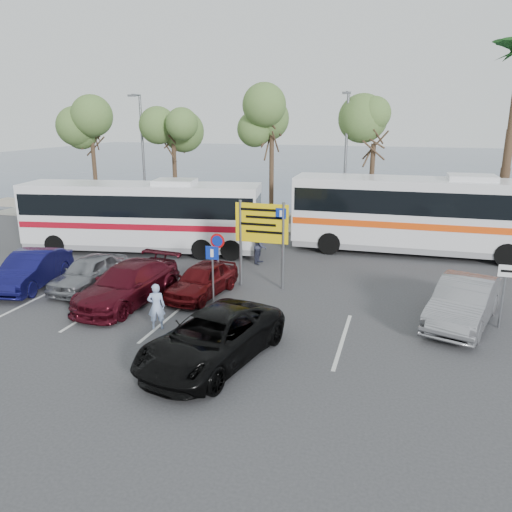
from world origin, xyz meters
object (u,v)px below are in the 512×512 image
(pedestrian_near, at_px, (156,306))
(pedestrian_far, at_px, (261,246))
(car_blue, at_px, (31,270))
(car_red, at_px, (202,280))
(suv_black, at_px, (212,338))
(car_silver_b, at_px, (464,302))
(street_lamp_left, at_px, (142,152))
(car_silver_a, at_px, (89,272))
(coach_bus_left, at_px, (142,218))
(direction_sign, at_px, (262,230))
(street_lamp_right, at_px, (345,157))
(car_maroon, at_px, (128,284))
(coach_bus_right, at_px, (425,218))

(pedestrian_near, bearing_deg, pedestrian_far, -120.83)
(car_blue, xyz_separation_m, car_red, (7.20, 1.03, -0.08))
(car_blue, relative_size, pedestrian_near, 2.83)
(suv_black, relative_size, car_silver_b, 1.09)
(car_silver_b, bearing_deg, street_lamp_left, 163.70)
(car_red, height_order, suv_black, suv_black)
(car_silver_a, bearing_deg, car_blue, -164.75)
(coach_bus_left, distance_m, car_red, 7.81)
(direction_sign, bearing_deg, car_silver_b, -12.55)
(coach_bus_left, height_order, car_blue, coach_bus_left)
(suv_black, bearing_deg, street_lamp_right, 97.63)
(street_lamp_right, distance_m, pedestrian_near, 16.39)
(coach_bus_left, distance_m, car_silver_b, 16.08)
(pedestrian_near, relative_size, pedestrian_far, 0.91)
(street_lamp_right, distance_m, car_maroon, 15.43)
(street_lamp_right, relative_size, car_maroon, 1.57)
(car_maroon, height_order, pedestrian_far, pedestrian_far)
(car_red, height_order, pedestrian_near, pedestrian_near)
(street_lamp_right, relative_size, coach_bus_right, 0.60)
(car_silver_a, bearing_deg, car_red, 8.39)
(street_lamp_right, height_order, suv_black, street_lamp_right)
(car_red, relative_size, car_silver_b, 0.81)
(car_silver_a, bearing_deg, street_lamp_left, 111.38)
(street_lamp_left, distance_m, direction_sign, 15.24)
(coach_bus_left, bearing_deg, street_lamp_left, 117.74)
(street_lamp_left, bearing_deg, suv_black, -56.04)
(street_lamp_right, xyz_separation_m, car_silver_a, (-8.74, -12.51, -3.92))
(street_lamp_right, distance_m, direction_sign, 10.73)
(street_lamp_left, height_order, coach_bus_left, street_lamp_left)
(street_lamp_left, bearing_deg, car_red, -52.98)
(coach_bus_right, height_order, car_silver_a, coach_bus_right)
(suv_black, bearing_deg, car_red, 128.43)
(coach_bus_right, bearing_deg, direction_sign, -131.65)
(suv_black, bearing_deg, coach_bus_right, 79.46)
(street_lamp_right, bearing_deg, coach_bus_right, -33.86)
(car_silver_a, relative_size, pedestrian_far, 2.29)
(street_lamp_right, xyz_separation_m, car_red, (-3.94, -12.02, -3.94))
(street_lamp_left, bearing_deg, direction_sign, -43.17)
(direction_sign, relative_size, pedestrian_near, 2.28)
(direction_sign, distance_m, coach_bus_left, 8.38)
(coach_bus_right, bearing_deg, car_blue, -147.32)
(car_blue, distance_m, car_red, 7.27)
(pedestrian_near, height_order, pedestrian_far, pedestrian_far)
(car_red, xyz_separation_m, suv_black, (2.40, -5.00, 0.07))
(pedestrian_far, bearing_deg, direction_sign, -159.84)
(car_red, bearing_deg, coach_bus_right, 54.90)
(car_silver_a, distance_m, pedestrian_far, 7.94)
(car_silver_b, bearing_deg, direction_sign, -176.02)
(street_lamp_left, xyz_separation_m, pedestrian_near, (8.84, -15.39, -3.81))
(car_maroon, relative_size, car_silver_b, 1.06)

